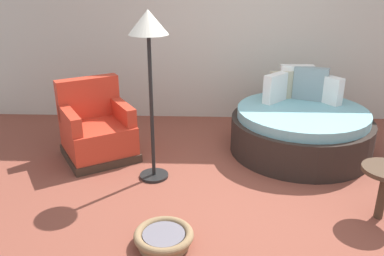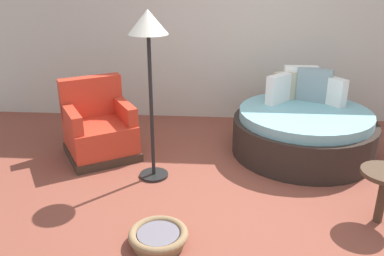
{
  "view_description": "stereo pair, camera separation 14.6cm",
  "coord_description": "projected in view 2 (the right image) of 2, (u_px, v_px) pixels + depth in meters",
  "views": [
    {
      "loc": [
        -0.35,
        -3.61,
        2.18
      ],
      "look_at": [
        -0.5,
        0.49,
        0.55
      ],
      "focal_mm": 37.58,
      "sensor_mm": 36.0,
      "label": 1
    },
    {
      "loc": [
        -0.2,
        -3.6,
        2.18
      ],
      "look_at": [
        -0.5,
        0.49,
        0.55
      ],
      "focal_mm": 37.58,
      "sensor_mm": 36.0,
      "label": 2
    }
  ],
  "objects": [
    {
      "name": "floor_lamp",
      "position": [
        149.0,
        39.0,
        3.97
      ],
      "size": [
        0.4,
        0.4,
        1.82
      ],
      "color": "black",
      "rests_on": "ground_plane"
    },
    {
      "name": "ground_plane",
      "position": [
        237.0,
        197.0,
        4.13
      ],
      "size": [
        8.0,
        8.0,
        0.02
      ],
      "primitive_type": "cube",
      "color": "brown"
    },
    {
      "name": "round_daybed",
      "position": [
        303.0,
        130.0,
        5.03
      ],
      "size": [
        1.74,
        1.74,
        1.0
      ],
      "color": "#2D231E",
      "rests_on": "ground_plane"
    },
    {
      "name": "pet_basket",
      "position": [
        158.0,
        237.0,
        3.4
      ],
      "size": [
        0.51,
        0.51,
        0.13
      ],
      "color": "#8E704C",
      "rests_on": "ground_plane"
    },
    {
      "name": "back_wall",
      "position": [
        236.0,
        15.0,
        5.8
      ],
      "size": [
        8.0,
        0.12,
        3.12
      ],
      "primitive_type": "cube",
      "color": "beige",
      "rests_on": "ground_plane"
    },
    {
      "name": "red_armchair",
      "position": [
        99.0,
        130.0,
        4.96
      ],
      "size": [
        1.1,
        1.1,
        0.94
      ],
      "color": "#38281E",
      "rests_on": "ground_plane"
    }
  ]
}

